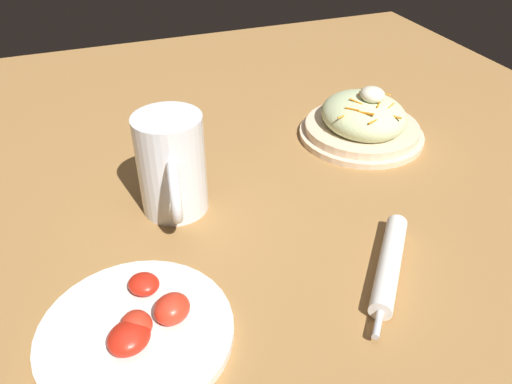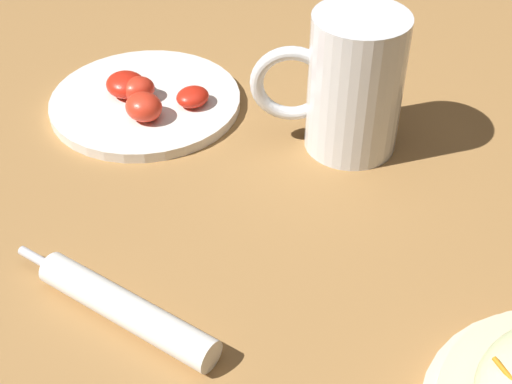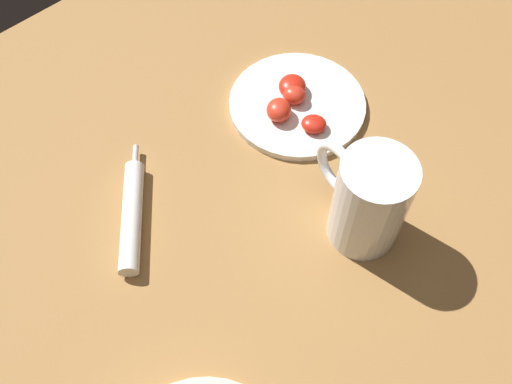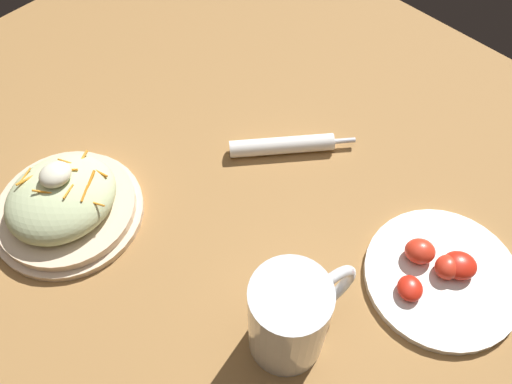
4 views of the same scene
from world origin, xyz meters
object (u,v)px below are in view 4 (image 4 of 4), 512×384
(napkin_roll, at_px, (283,145))
(tomato_plate, at_px, (441,274))
(beer_mug, at_px, (290,319))
(salad_plate, at_px, (64,203))

(napkin_roll, xyz_separation_m, tomato_plate, (0.01, 0.31, -0.00))
(beer_mug, distance_m, tomato_plate, 0.24)
(salad_plate, xyz_separation_m, beer_mug, (-0.09, 0.36, 0.04))
(salad_plate, bearing_deg, napkin_roll, 155.31)
(beer_mug, bearing_deg, salad_plate, -76.22)
(salad_plate, distance_m, tomato_plate, 0.55)
(salad_plate, distance_m, napkin_roll, 0.35)
(tomato_plate, bearing_deg, beer_mug, -23.43)
(beer_mug, relative_size, tomato_plate, 0.71)
(salad_plate, bearing_deg, tomato_plate, 123.58)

